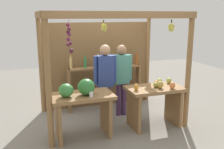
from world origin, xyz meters
TOP-DOWN VIEW (x-y plane):
  - ground_plane at (0.00, 0.00)m, footprint 12.00×12.00m
  - market_stall at (-0.00, 0.37)m, footprint 2.73×1.83m
  - fruit_counter_left at (-0.74, -0.66)m, footprint 1.10×0.64m
  - fruit_counter_right at (0.73, -0.65)m, footprint 1.10×0.64m
  - bottle_shelf_unit at (0.12, 0.65)m, footprint 1.75×0.22m
  - vendor_man at (-0.12, -0.09)m, footprint 0.48×0.22m
  - vendor_woman at (0.31, 0.10)m, footprint 0.48×0.21m

SIDE VIEW (x-z plane):
  - ground_plane at x=0.00m, z-range 0.00..0.00m
  - fruit_counter_right at x=0.73m, z-range 0.11..1.05m
  - fruit_counter_left at x=-0.74m, z-range 0.12..1.21m
  - bottle_shelf_unit at x=0.12m, z-range 0.11..1.43m
  - vendor_woman at x=0.31m, z-range 0.15..1.71m
  - vendor_man at x=-0.12m, z-range 0.16..1.75m
  - market_stall at x=0.00m, z-range 0.19..2.42m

